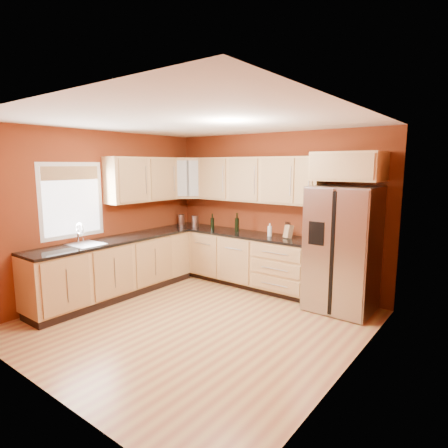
% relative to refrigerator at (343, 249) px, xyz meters
% --- Properties ---
extents(floor, '(4.00, 4.00, 0.00)m').
position_rel_refrigerator_xyz_m(floor, '(-1.35, -1.62, -0.89)').
color(floor, '#AB6842').
rests_on(floor, ground).
extents(ceiling, '(4.00, 4.00, 0.00)m').
position_rel_refrigerator_xyz_m(ceiling, '(-1.35, -1.62, 1.71)').
color(ceiling, white).
rests_on(ceiling, wall_back).
extents(wall_back, '(4.00, 0.04, 2.60)m').
position_rel_refrigerator_xyz_m(wall_back, '(-1.35, 0.38, 0.41)').
color(wall_back, maroon).
rests_on(wall_back, floor).
extents(wall_front, '(4.00, 0.04, 2.60)m').
position_rel_refrigerator_xyz_m(wall_front, '(-1.35, -3.62, 0.41)').
color(wall_front, maroon).
rests_on(wall_front, floor).
extents(wall_left, '(0.04, 4.00, 2.60)m').
position_rel_refrigerator_xyz_m(wall_left, '(-3.35, -1.62, 0.41)').
color(wall_left, maroon).
rests_on(wall_left, floor).
extents(wall_right, '(0.04, 4.00, 2.60)m').
position_rel_refrigerator_xyz_m(wall_right, '(0.65, -1.62, 0.41)').
color(wall_right, maroon).
rests_on(wall_right, floor).
extents(base_cabinets_back, '(2.90, 0.60, 0.88)m').
position_rel_refrigerator_xyz_m(base_cabinets_back, '(-1.90, 0.07, -0.45)').
color(base_cabinets_back, tan).
rests_on(base_cabinets_back, floor).
extents(base_cabinets_left, '(0.60, 2.80, 0.88)m').
position_rel_refrigerator_xyz_m(base_cabinets_left, '(-3.05, -1.62, -0.45)').
color(base_cabinets_left, tan).
rests_on(base_cabinets_left, floor).
extents(countertop_back, '(2.90, 0.62, 0.04)m').
position_rel_refrigerator_xyz_m(countertop_back, '(-1.90, 0.06, 0.01)').
color(countertop_back, black).
rests_on(countertop_back, base_cabinets_back).
extents(countertop_left, '(0.62, 2.80, 0.04)m').
position_rel_refrigerator_xyz_m(countertop_left, '(-3.04, -1.62, 0.01)').
color(countertop_left, black).
rests_on(countertop_left, base_cabinets_left).
extents(upper_cabinets_back, '(2.30, 0.33, 0.75)m').
position_rel_refrigerator_xyz_m(upper_cabinets_back, '(-1.60, 0.21, 0.94)').
color(upper_cabinets_back, tan).
rests_on(upper_cabinets_back, wall_back).
extents(upper_cabinets_left, '(0.33, 1.35, 0.75)m').
position_rel_refrigerator_xyz_m(upper_cabinets_left, '(-3.19, -0.90, 0.94)').
color(upper_cabinets_left, tan).
rests_on(upper_cabinets_left, wall_left).
extents(corner_upper_cabinet, '(0.67, 0.67, 0.75)m').
position_rel_refrigerator_xyz_m(corner_upper_cabinet, '(-3.02, 0.04, 0.94)').
color(corner_upper_cabinet, tan).
rests_on(corner_upper_cabinet, wall_back).
extents(over_fridge_cabinet, '(0.92, 0.60, 0.40)m').
position_rel_refrigerator_xyz_m(over_fridge_cabinet, '(0.00, 0.07, 1.16)').
color(over_fridge_cabinet, tan).
rests_on(over_fridge_cabinet, wall_back).
extents(refrigerator, '(0.90, 0.75, 1.78)m').
position_rel_refrigerator_xyz_m(refrigerator, '(0.00, 0.00, 0.00)').
color(refrigerator, '#A8A8AD').
rests_on(refrigerator, floor).
extents(window, '(0.03, 0.90, 1.00)m').
position_rel_refrigerator_xyz_m(window, '(-3.33, -2.12, 0.66)').
color(window, white).
rests_on(window, wall_left).
extents(sink_faucet, '(0.50, 0.42, 0.30)m').
position_rel_refrigerator_xyz_m(sink_faucet, '(-3.04, -2.12, 0.18)').
color(sink_faucet, silver).
rests_on(sink_faucet, countertop_left).
extents(canister_left, '(0.13, 0.13, 0.20)m').
position_rel_refrigerator_xyz_m(canister_left, '(-3.20, 0.04, 0.13)').
color(canister_left, '#A8A8AD').
rests_on(canister_left, countertop_back).
extents(canister_right, '(0.14, 0.14, 0.21)m').
position_rel_refrigerator_xyz_m(canister_right, '(-2.82, 0.02, 0.14)').
color(canister_right, '#A8A8AD').
rests_on(canister_right, countertop_back).
extents(wine_bottle_a, '(0.09, 0.09, 0.29)m').
position_rel_refrigerator_xyz_m(wine_bottle_a, '(-2.38, -0.00, 0.17)').
color(wine_bottle_a, black).
rests_on(wine_bottle_a, countertop_back).
extents(wine_bottle_b, '(0.08, 0.08, 0.33)m').
position_rel_refrigerator_xyz_m(wine_bottle_b, '(-1.90, 0.08, 0.19)').
color(wine_bottle_b, black).
rests_on(wine_bottle_b, countertop_back).
extents(knife_block, '(0.13, 0.13, 0.21)m').
position_rel_refrigerator_xyz_m(knife_block, '(-0.92, 0.12, 0.14)').
color(knife_block, '#A97E52').
rests_on(knife_block, countertop_back).
extents(soap_dispenser, '(0.09, 0.09, 0.21)m').
position_rel_refrigerator_xyz_m(soap_dispenser, '(-1.24, 0.07, 0.13)').
color(soap_dispenser, silver).
rests_on(soap_dispenser, countertop_back).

